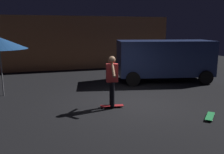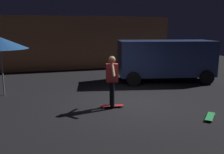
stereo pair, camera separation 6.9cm
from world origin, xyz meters
name	(u,v)px [view 1 (the left image)]	position (x,y,z in m)	size (l,w,h in m)	color
ground_plane	(127,104)	(0.00, 0.00, 0.00)	(28.00, 28.00, 0.00)	black
low_building	(76,42)	(-0.33, 9.43, 1.69)	(12.21, 3.33, 3.39)	#C67A47
parked_van	(164,58)	(3.11, 3.06, 1.16)	(4.89, 2.99, 2.03)	navy
skateboard_ridden	(112,106)	(-0.65, -0.25, 0.06)	(0.80, 0.31, 0.07)	#AD1E23
skateboard_spare	(210,116)	(1.85, -2.05, 0.06)	(0.69, 0.69, 0.07)	green
skater	(112,77)	(-0.65, -0.25, 1.04)	(0.41, 0.98, 1.67)	black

